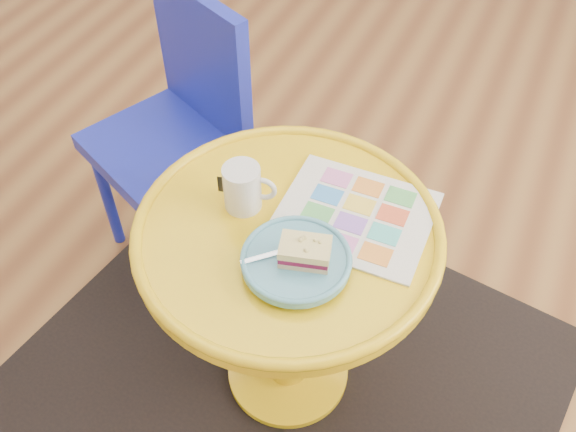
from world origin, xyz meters
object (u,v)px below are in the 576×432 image
at_px(mug, 243,187).
at_px(plate, 296,261).
at_px(side_table, 288,279).
at_px(chair, 180,121).
at_px(newspaper, 355,215).

xyz_separation_m(mug, plate, (0.16, -0.10, -0.03)).
relative_size(side_table, mug, 5.67).
xyz_separation_m(chair, newspaper, (0.57, -0.24, 0.13)).
distance_m(side_table, plate, 0.21).
relative_size(chair, plate, 3.82).
bearing_deg(mug, plate, -45.15).
bearing_deg(chair, mug, -16.29).
height_order(mug, plate, mug).
bearing_deg(chair, plate, -13.96).
xyz_separation_m(side_table, chair, (-0.46, 0.32, 0.03)).
relative_size(side_table, newspaper, 2.04).
bearing_deg(plate, mug, 147.75).
bearing_deg(side_table, mug, 167.75).
distance_m(mug, plate, 0.19).
relative_size(chair, mug, 7.24).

